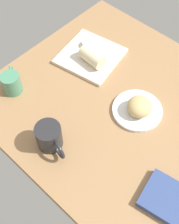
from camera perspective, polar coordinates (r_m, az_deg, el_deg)
dining_table at (r=119.19cm, az=7.83°, el=-0.26°), size 110.00×90.00×4.00cm
round_plate at (r=117.14cm, az=9.21°, el=0.33°), size 19.72×19.72×1.40cm
scone_pastry at (r=113.55cm, az=9.64°, el=1.05°), size 12.29×12.45×6.33cm
square_plate at (r=134.14cm, az=0.19°, el=10.78°), size 28.85×28.85×1.60cm
sauce_cup at (r=136.70cm, az=-0.19°, el=13.02°), size 5.77×5.77×2.21cm
breakfast_wrap at (r=128.29cm, az=0.52°, el=10.58°), size 11.57×6.72×6.13cm
book_stack at (r=102.96cm, az=15.71°, el=-16.41°), size 21.42×17.13×2.63cm
coffee_mug at (r=105.23cm, az=-7.73°, el=-4.80°), size 14.60×9.36×10.19cm
second_mug at (r=123.33cm, az=-14.85°, el=5.58°), size 10.85×9.75×8.73cm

